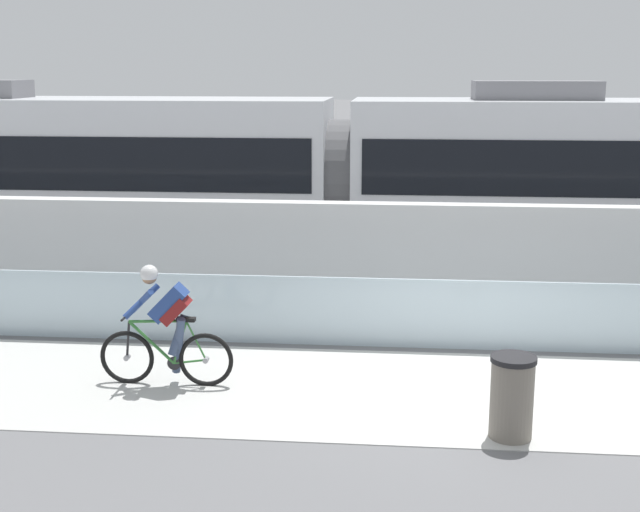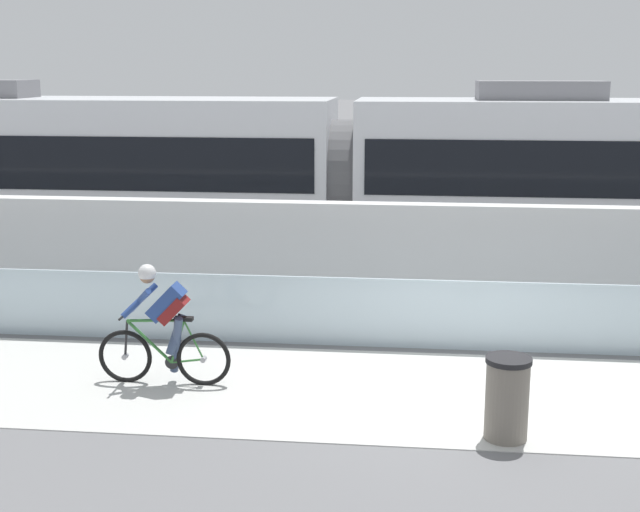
# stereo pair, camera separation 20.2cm
# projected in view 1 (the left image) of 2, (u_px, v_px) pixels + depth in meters

# --- Properties ---
(ground_plane) EXTENTS (200.00, 200.00, 0.00)m
(ground_plane) POSITION_uv_depth(u_px,v_px,m) (466.00, 395.00, 10.89)
(ground_plane) COLOR slate
(bike_path_deck) EXTENTS (32.00, 3.20, 0.01)m
(bike_path_deck) POSITION_uv_depth(u_px,v_px,m) (466.00, 395.00, 10.89)
(bike_path_deck) COLOR beige
(bike_path_deck) RESTS_ON ground
(glass_parapet) EXTENTS (32.00, 0.05, 1.04)m
(glass_parapet) POSITION_uv_depth(u_px,v_px,m) (458.00, 315.00, 12.58)
(glass_parapet) COLOR silver
(glass_parapet) RESTS_ON ground
(concrete_barrier_wall) EXTENTS (32.00, 0.36, 1.88)m
(concrete_barrier_wall) POSITION_uv_depth(u_px,v_px,m) (452.00, 260.00, 14.24)
(concrete_barrier_wall) COLOR silver
(concrete_barrier_wall) RESTS_ON ground
(tram_rail_near) EXTENTS (32.00, 0.08, 0.01)m
(tram_rail_near) POSITION_uv_depth(u_px,v_px,m) (443.00, 279.00, 16.85)
(tram_rail_near) COLOR #595654
(tram_rail_near) RESTS_ON ground
(tram_rail_far) EXTENTS (32.00, 0.08, 0.01)m
(tram_rail_far) POSITION_uv_depth(u_px,v_px,m) (440.00, 263.00, 18.25)
(tram_rail_far) COLOR #595654
(tram_rail_far) RESTS_ON ground
(tram) EXTENTS (22.56, 2.54, 3.81)m
(tram) POSITION_uv_depth(u_px,v_px,m) (340.00, 177.00, 17.33)
(tram) COLOR silver
(tram) RESTS_ON ground
(cyclist_on_bike) EXTENTS (1.77, 0.58, 1.61)m
(cyclist_on_bike) POSITION_uv_depth(u_px,v_px,m) (166.00, 328.00, 11.08)
(cyclist_on_bike) COLOR black
(cyclist_on_bike) RESTS_ON ground
(trash_bin) EXTENTS (0.51, 0.51, 0.96)m
(trash_bin) POSITION_uv_depth(u_px,v_px,m) (512.00, 397.00, 9.54)
(trash_bin) COLOR slate
(trash_bin) RESTS_ON ground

